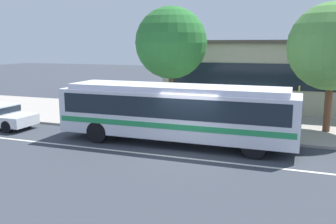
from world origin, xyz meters
TOP-DOWN VIEW (x-y plane):
  - ground_plane at (0.00, 0.00)m, footprint 120.00×120.00m
  - sidewalk_slab at (0.00, 6.54)m, footprint 60.00×8.00m
  - lane_stripe_center at (0.00, -0.80)m, footprint 56.00×0.16m
  - transit_bus at (-0.93, 1.19)m, footprint 10.77×2.56m
  - pedestrian_waiting_near_sign at (-3.81, 4.42)m, footprint 0.48×0.48m
  - bus_stop_sign at (4.27, 3.03)m, footprint 0.08×0.44m
  - street_tree_near_stop at (-2.89, 6.01)m, footprint 4.16×4.16m
  - street_tree_mid_block at (5.66, 5.62)m, footprint 4.34×4.34m
  - station_building at (2.92, 13.33)m, footprint 15.83×7.90m

SIDE VIEW (x-z plane):
  - ground_plane at x=0.00m, z-range 0.00..0.00m
  - lane_stripe_center at x=0.00m, z-range 0.00..0.01m
  - sidewalk_slab at x=0.00m, z-range 0.00..0.12m
  - pedestrian_waiting_near_sign at x=-3.81m, z-range 0.27..2.02m
  - transit_bus at x=-0.93m, z-range 0.22..2.91m
  - bus_stop_sign at x=4.27m, z-range 0.48..3.02m
  - station_building at x=2.92m, z-range 0.01..4.78m
  - street_tree_mid_block at x=5.66m, z-range 1.16..7.60m
  - street_tree_near_stop at x=-2.89m, z-range 1.30..7.85m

